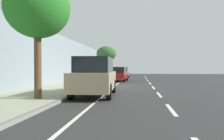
{
  "coord_description": "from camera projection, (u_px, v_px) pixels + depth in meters",
  "views": [
    {
      "loc": [
        -1.4,
        17.36,
        1.48
      ],
      "look_at": [
        0.67,
        -0.74,
        1.26
      ],
      "focal_mm": 35.47,
      "sensor_mm": 36.0,
      "label": 1
    }
  ],
  "objects": [
    {
      "name": "ground",
      "position": [
        119.0,
        86.0,
        17.42
      ],
      "size": [
        67.3,
        67.3,
        0.0
      ],
      "primitive_type": "plane",
      "color": "#2F2F2F"
    },
    {
      "name": "sidewalk",
      "position": [
        72.0,
        85.0,
        17.85
      ],
      "size": [
        3.78,
        42.06,
        0.12
      ],
      "primitive_type": "cube",
      "color": "#A5A78B",
      "rests_on": "ground"
    },
    {
      "name": "curb_edge",
      "position": [
        96.0,
        85.0,
        17.63
      ],
      "size": [
        0.16,
        42.06,
        0.12
      ],
      "primitive_type": "cube",
      "color": "gray",
      "rests_on": "ground"
    },
    {
      "name": "lane_stripe_centre",
      "position": [
        152.0,
        85.0,
        18.16
      ],
      "size": [
        0.14,
        40.0,
        0.01
      ],
      "color": "white",
      "rests_on": "ground"
    },
    {
      "name": "lane_stripe_bike_edge",
      "position": [
        115.0,
        86.0,
        17.46
      ],
      "size": [
        0.12,
        42.06,
        0.01
      ],
      "primitive_type": "cube",
      "color": "white",
      "rests_on": "ground"
    },
    {
      "name": "building_facade",
      "position": [
        47.0,
        58.0,
        18.07
      ],
      "size": [
        0.5,
        42.06,
        4.48
      ],
      "primitive_type": "cube",
      "color": "gray",
      "rests_on": "ground"
    },
    {
      "name": "parked_sedan_grey_nearest",
      "position": [
        122.0,
        72.0,
        30.96
      ],
      "size": [
        2.0,
        4.48,
        1.52
      ],
      "color": "slate",
      "rests_on": "ground"
    },
    {
      "name": "parked_sedan_red_second",
      "position": [
        118.0,
        74.0,
        23.48
      ],
      "size": [
        2.01,
        4.49,
        1.52
      ],
      "color": "maroon",
      "rests_on": "ground"
    },
    {
      "name": "parked_suv_tan_mid",
      "position": [
        95.0,
        76.0,
        11.52
      ],
      "size": [
        2.1,
        4.76,
        1.99
      ],
      "color": "tan",
      "rests_on": "ground"
    },
    {
      "name": "bicycle_at_curb",
      "position": [
        106.0,
        80.0,
        19.68
      ],
      "size": [
        1.3,
        1.18,
        0.73
      ],
      "color": "black",
      "rests_on": "ground"
    },
    {
      "name": "cyclist_with_backpack",
      "position": [
        104.0,
        73.0,
        20.16
      ],
      "size": [
        0.53,
        0.55,
        1.6
      ],
      "color": "#C6B284",
      "rests_on": "ground"
    },
    {
      "name": "street_tree_near_cyclist",
      "position": [
        106.0,
        54.0,
        31.12
      ],
      "size": [
        2.8,
        2.8,
        4.33
      ],
      "color": "brown",
      "rests_on": "sidewalk"
    },
    {
      "name": "street_tree_mid_block",
      "position": [
        38.0,
        8.0,
        9.63
      ],
      "size": [
        2.83,
        2.83,
        5.29
      ],
      "color": "brown",
      "rests_on": "sidewalk"
    }
  ]
}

